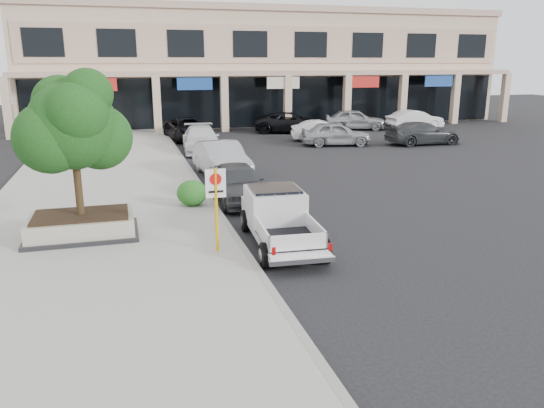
{
  "coord_description": "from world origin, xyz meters",
  "views": [
    {
      "loc": [
        -4.59,
        -12.95,
        5.2
      ],
      "look_at": [
        -0.5,
        1.5,
        1.14
      ],
      "focal_mm": 35.0,
      "sensor_mm": 36.0,
      "label": 1
    }
  ],
  "objects_px": {
    "lot_car_a": "(336,134)",
    "curb_car_d": "(188,129)",
    "lot_car_b": "(322,131)",
    "planter": "(82,225)",
    "curb_car_a": "(238,183)",
    "no_parking_sign": "(216,199)",
    "lot_car_d": "(291,122)",
    "lot_car_e": "(355,119)",
    "curb_car_c": "(201,139)",
    "pickup_truck": "(281,220)",
    "curb_car_b": "(222,160)",
    "lot_car_f": "(415,120)",
    "planter_tree": "(78,126)",
    "lot_car_c": "(423,133)"
  },
  "relations": [
    {
      "from": "pickup_truck",
      "to": "no_parking_sign",
      "type": "bearing_deg",
      "value": -166.05
    },
    {
      "from": "planter",
      "to": "curb_car_d",
      "type": "xyz_separation_m",
      "value": [
        5.68,
        20.2,
        0.28
      ]
    },
    {
      "from": "no_parking_sign",
      "to": "curb_car_b",
      "type": "relative_size",
      "value": 0.47
    },
    {
      "from": "no_parking_sign",
      "to": "curb_car_c",
      "type": "distance_m",
      "value": 17.72
    },
    {
      "from": "pickup_truck",
      "to": "lot_car_f",
      "type": "bearing_deg",
      "value": 56.02
    },
    {
      "from": "no_parking_sign",
      "to": "curb_car_a",
      "type": "distance_m",
      "value": 5.93
    },
    {
      "from": "curb_car_a",
      "to": "curb_car_d",
      "type": "xyz_separation_m",
      "value": [
        0.23,
        17.01,
        0.02
      ]
    },
    {
      "from": "curb_car_a",
      "to": "lot_car_a",
      "type": "distance_m",
      "value": 14.95
    },
    {
      "from": "lot_car_a",
      "to": "lot_car_b",
      "type": "xyz_separation_m",
      "value": [
        -0.1,
        2.18,
        -0.07
      ]
    },
    {
      "from": "planter",
      "to": "lot_car_f",
      "type": "height_order",
      "value": "lot_car_f"
    },
    {
      "from": "planter",
      "to": "lot_car_b",
      "type": "xyz_separation_m",
      "value": [
        14.29,
        17.34,
        0.2
      ]
    },
    {
      "from": "curb_car_a",
      "to": "lot_car_d",
      "type": "relative_size",
      "value": 0.79
    },
    {
      "from": "curb_car_a",
      "to": "planter_tree",
      "type": "bearing_deg",
      "value": -149.2
    },
    {
      "from": "curb_car_b",
      "to": "lot_car_a",
      "type": "xyz_separation_m",
      "value": [
        8.71,
        7.35,
        -0.06
      ]
    },
    {
      "from": "lot_car_d",
      "to": "lot_car_e",
      "type": "distance_m",
      "value": 5.34
    },
    {
      "from": "pickup_truck",
      "to": "lot_car_d",
      "type": "xyz_separation_m",
      "value": [
        8.01,
        23.99,
        -0.01
      ]
    },
    {
      "from": "planter",
      "to": "curb_car_a",
      "type": "relative_size",
      "value": 0.74
    },
    {
      "from": "pickup_truck",
      "to": "lot_car_a",
      "type": "height_order",
      "value": "pickup_truck"
    },
    {
      "from": "planter",
      "to": "curb_car_a",
      "type": "xyz_separation_m",
      "value": [
        5.45,
        3.18,
        0.26
      ]
    },
    {
      "from": "pickup_truck",
      "to": "planter_tree",
      "type": "bearing_deg",
      "value": 161.8
    },
    {
      "from": "curb_car_b",
      "to": "lot_car_a",
      "type": "distance_m",
      "value": 11.4
    },
    {
      "from": "curb_car_c",
      "to": "lot_car_b",
      "type": "distance_m",
      "value": 8.75
    },
    {
      "from": "planter",
      "to": "curb_car_c",
      "type": "bearing_deg",
      "value": 69.03
    },
    {
      "from": "curb_car_a",
      "to": "lot_car_a",
      "type": "height_order",
      "value": "lot_car_a"
    },
    {
      "from": "lot_car_a",
      "to": "curb_car_d",
      "type": "bearing_deg",
      "value": 71.54
    },
    {
      "from": "curb_car_d",
      "to": "lot_car_b",
      "type": "distance_m",
      "value": 9.07
    },
    {
      "from": "lot_car_e",
      "to": "curb_car_c",
      "type": "bearing_deg",
      "value": 136.81
    },
    {
      "from": "lot_car_d",
      "to": "curb_car_a",
      "type": "bearing_deg",
      "value": 174.68
    },
    {
      "from": "planter",
      "to": "lot_car_a",
      "type": "xyz_separation_m",
      "value": [
        14.39,
        15.17,
        0.28
      ]
    },
    {
      "from": "planter",
      "to": "lot_car_b",
      "type": "distance_m",
      "value": 22.47
    },
    {
      "from": "curb_car_a",
      "to": "curb_car_c",
      "type": "relative_size",
      "value": 0.84
    },
    {
      "from": "curb_car_b",
      "to": "curb_car_c",
      "type": "bearing_deg",
      "value": 84.11
    },
    {
      "from": "planter_tree",
      "to": "curb_car_c",
      "type": "bearing_deg",
      "value": 69.28
    },
    {
      "from": "no_parking_sign",
      "to": "lot_car_d",
      "type": "relative_size",
      "value": 0.42
    },
    {
      "from": "lot_car_d",
      "to": "planter",
      "type": "bearing_deg",
      "value": 166.35
    },
    {
      "from": "curb_car_b",
      "to": "lot_car_f",
      "type": "distance_m",
      "value": 22.37
    },
    {
      "from": "lot_car_e",
      "to": "lot_car_f",
      "type": "bearing_deg",
      "value": -84.18
    },
    {
      "from": "planter_tree",
      "to": "pickup_truck",
      "type": "height_order",
      "value": "planter_tree"
    },
    {
      "from": "curb_car_d",
      "to": "lot_car_a",
      "type": "relative_size",
      "value": 1.22
    },
    {
      "from": "lot_car_d",
      "to": "lot_car_f",
      "type": "distance_m",
      "value": 10.01
    },
    {
      "from": "planter_tree",
      "to": "lot_car_e",
      "type": "bearing_deg",
      "value": 49.66
    },
    {
      "from": "no_parking_sign",
      "to": "lot_car_b",
      "type": "xyz_separation_m",
      "value": [
        10.64,
        19.73,
        -0.95
      ]
    },
    {
      "from": "lot_car_b",
      "to": "curb_car_d",
      "type": "bearing_deg",
      "value": 84.53
    },
    {
      "from": "planter",
      "to": "curb_car_d",
      "type": "height_order",
      "value": "curb_car_d"
    },
    {
      "from": "lot_car_a",
      "to": "lot_car_e",
      "type": "xyz_separation_m",
      "value": [
        4.52,
        7.1,
        0.05
      ]
    },
    {
      "from": "lot_car_a",
      "to": "curb_car_a",
      "type": "bearing_deg",
      "value": 154.83
    },
    {
      "from": "curb_car_d",
      "to": "lot_car_d",
      "type": "height_order",
      "value": "lot_car_d"
    },
    {
      "from": "pickup_truck",
      "to": "lot_car_c",
      "type": "relative_size",
      "value": 0.99
    },
    {
      "from": "lot_car_f",
      "to": "pickup_truck",
      "type": "bearing_deg",
      "value": 138.14
    },
    {
      "from": "curb_car_a",
      "to": "curb_car_c",
      "type": "distance_m",
      "value": 12.0
    }
  ]
}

